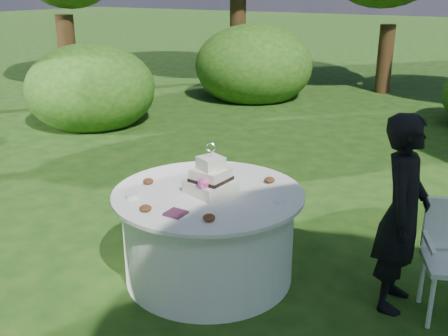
{
  "coord_description": "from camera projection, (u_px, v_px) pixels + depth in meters",
  "views": [
    {
      "loc": [
        2.15,
        -3.3,
        2.36
      ],
      "look_at": [
        0.15,
        0.0,
        1.0
      ],
      "focal_mm": 42.0,
      "sensor_mm": 36.0,
      "label": 1
    }
  ],
  "objects": [
    {
      "name": "table",
      "position": [
        209.0,
        234.0,
        4.37
      ],
      "size": [
        1.56,
        1.56,
        0.77
      ],
      "color": "white",
      "rests_on": "ground"
    },
    {
      "name": "votives",
      "position": [
        205.0,
        187.0,
        4.28
      ],
      "size": [
        1.12,
        0.95,
        0.04
      ],
      "color": "white",
      "rests_on": "table"
    },
    {
      "name": "feather_plume",
      "position": [
        156.0,
        205.0,
        3.97
      ],
      "size": [
        0.48,
        0.07,
        0.01
      ],
      "primitive_type": "ellipsoid",
      "color": "white",
      "rests_on": "table"
    },
    {
      "name": "ground",
      "position": [
        209.0,
        275.0,
        4.5
      ],
      "size": [
        80.0,
        80.0,
        0.0
      ],
      "primitive_type": "plane",
      "color": "#14360E",
      "rests_on": "ground"
    },
    {
      "name": "petal_cups",
      "position": [
        194.0,
        195.0,
        4.1
      ],
      "size": [
        0.95,
        1.09,
        0.05
      ],
      "color": "#562D16",
      "rests_on": "table"
    },
    {
      "name": "napkins",
      "position": [
        176.0,
        213.0,
        3.82
      ],
      "size": [
        0.14,
        0.14,
        0.02
      ],
      "primitive_type": "cube",
      "color": "#481F39",
      "rests_on": "table"
    },
    {
      "name": "cake",
      "position": [
        211.0,
        180.0,
        4.17
      ],
      "size": [
        0.41,
        0.41,
        0.43
      ],
      "color": "white",
      "rests_on": "table"
    },
    {
      "name": "guest",
      "position": [
        402.0,
        214.0,
        3.86
      ],
      "size": [
        0.4,
        0.58,
        1.52
      ],
      "primitive_type": "imported",
      "rotation": [
        0.0,
        0.0,
        1.64
      ],
      "color": "black",
      "rests_on": "ground"
    }
  ]
}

